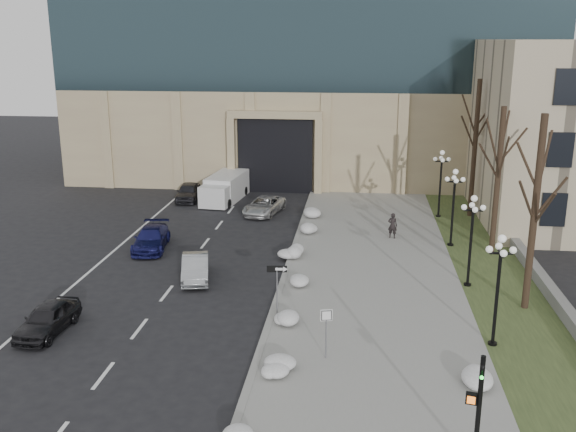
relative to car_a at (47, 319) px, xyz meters
name	(u,v)px	position (x,y,z in m)	size (l,w,h in m)	color
ground	(269,417)	(10.20, -5.22, -0.64)	(160.00, 160.00, 0.00)	black
sidewalk	(371,272)	(13.70, 8.78, -0.58)	(9.00, 40.00, 0.12)	gray
curb	(287,268)	(9.20, 8.78, -0.57)	(0.30, 40.00, 0.14)	gray
grass_strip	(496,277)	(20.20, 8.78, -0.59)	(4.00, 40.00, 0.10)	#334221
stone_wall	(527,260)	(22.20, 10.78, -0.29)	(0.50, 30.00, 0.70)	slate
car_a	(47,319)	(0.00, 0.00, 0.00)	(1.51, 3.75, 1.28)	black
car_b	(195,268)	(4.65, 6.84, -0.01)	(1.34, 3.84, 1.27)	#979A9E
car_c	(151,238)	(0.80, 11.42, 0.00)	(1.80, 4.43, 1.29)	navy
car_d	(264,206)	(6.28, 19.98, -0.03)	(2.02, 4.39, 1.22)	beige
car_e	(188,192)	(-0.10, 23.23, 0.04)	(1.60, 3.98, 1.36)	#28282D
pedestrian	(393,225)	(15.08, 14.83, 0.28)	(0.58, 0.38, 1.60)	black
box_truck	(225,188)	(2.71, 23.50, 0.31)	(2.79, 6.37, 1.96)	silver
one_way_sign	(280,275)	(9.62, 2.54, 1.41)	(0.93, 0.26, 2.49)	slate
keep_sign	(326,323)	(11.85, -1.17, 0.94)	(0.46, 0.14, 2.15)	slate
traffic_signal	(477,414)	(16.45, -7.15, 1.16)	(0.62, 0.83, 3.63)	black
snow_clump_b	(269,369)	(9.84, -2.58, -0.34)	(1.10, 1.60, 0.36)	silver
snow_clump_c	(285,317)	(9.87, 2.04, -0.34)	(1.10, 1.60, 0.36)	silver
snow_clump_d	(293,279)	(9.75, 6.68, -0.34)	(1.10, 1.60, 0.36)	silver
snow_clump_e	(293,253)	(9.31, 10.69, -0.34)	(1.10, 1.60, 0.36)	silver
snow_clump_f	(308,228)	(9.77, 15.70, -0.34)	(1.10, 1.60, 0.36)	silver
snow_clump_g	(311,213)	(9.69, 19.41, -0.34)	(1.10, 1.60, 0.36)	silver
snow_clump_h	(483,379)	(17.55, -2.44, -0.34)	(1.10, 1.60, 0.36)	silver
lamppost_a	(499,276)	(18.50, 0.78, 2.43)	(1.18, 1.18, 4.76)	black
lamppost_b	(472,229)	(18.50, 7.28, 2.43)	(1.18, 1.18, 4.76)	black
lamppost_c	(454,197)	(18.50, 13.78, 2.43)	(1.18, 1.18, 4.76)	black
lamppost_d	(441,175)	(18.50, 20.28, 2.43)	(1.18, 1.18, 4.76)	black
tree_near	(537,186)	(20.70, 4.78, 5.19)	(3.20, 3.20, 9.00)	black
tree_mid	(499,160)	(20.70, 12.78, 4.86)	(3.20, 3.20, 8.50)	black
tree_far	(476,129)	(20.70, 20.78, 5.51)	(3.20, 3.20, 9.50)	black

